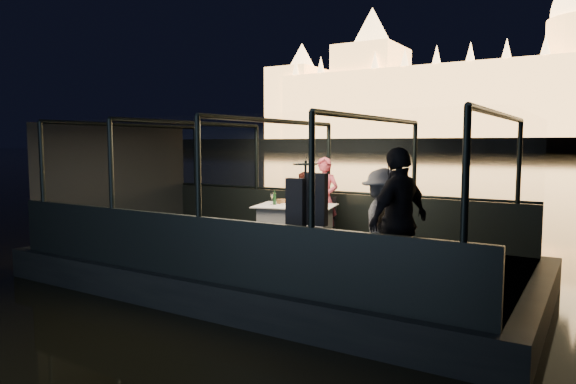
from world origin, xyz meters
The scene contains 27 objects.
river_water centered at (0.00, 80.00, 0.00)m, with size 500.00×500.00×0.00m, color black.
boat_hull centered at (0.00, 0.00, 0.00)m, with size 8.60×4.40×1.00m, color black.
boat_deck centered at (0.00, 0.00, 0.48)m, with size 8.00×4.00×0.04m, color black.
gunwale_port centered at (0.00, 2.00, 0.95)m, with size 8.00×0.08×0.90m, color black.
gunwale_starboard centered at (0.00, -2.00, 0.95)m, with size 8.00×0.08×0.90m, color black.
cabin_glass_port centered at (0.00, 2.00, 2.10)m, with size 8.00×0.02×1.40m, color #99B2B2, non-canonical shape.
cabin_glass_starboard centered at (0.00, -2.00, 2.10)m, with size 8.00×0.02×1.40m, color #99B2B2, non-canonical shape.
cabin_roof_glass centered at (0.00, 0.00, 2.80)m, with size 8.00×4.00×0.02m, color #99B2B2, non-canonical shape.
end_wall_fore centered at (-4.00, 0.00, 1.65)m, with size 0.02×4.00×2.30m, color black, non-canonical shape.
end_wall_aft centered at (4.00, 0.00, 1.65)m, with size 0.02×4.00×2.30m, color black, non-canonical shape.
canopy_ribs centered at (0.00, 0.00, 1.65)m, with size 8.00×4.00×2.30m, color black, non-canonical shape.
dining_table_central centered at (-0.07, 0.78, 0.89)m, with size 1.45×1.05×0.77m, color silver.
chair_port_left centered at (-0.33, 1.23, 0.95)m, with size 0.46×0.46×0.98m, color black.
chair_port_right centered at (0.13, 1.50, 0.95)m, with size 0.40×0.40×0.85m, color black.
coat_stand centered at (1.40, -1.44, 1.40)m, with size 0.47×0.38×1.69m, color black, non-canonical shape.
person_woman_coral centered at (0.15, 1.51, 1.25)m, with size 0.59×0.40×1.65m, color #E35264.
person_man_maroon centered at (-0.28, 1.58, 1.25)m, with size 0.65×0.50×1.35m, color #431712.
passenger_stripe centered at (2.29, -0.88, 1.35)m, with size 1.03×0.58×1.59m, color silver.
passenger_dark centered at (2.62, -1.19, 1.35)m, with size 1.11×0.46×1.88m, color black.
wine_bottle centered at (-0.46, 0.67, 1.42)m, with size 0.06×0.06×0.28m, color #14371A.
bread_basket centered at (-0.45, 0.91, 1.31)m, with size 0.21×0.21×0.09m, color brown.
amber_candle centered at (0.09, 0.70, 1.31)m, with size 0.05×0.05×0.08m, color #FFAD3F.
plate_near centered at (0.31, 0.62, 1.27)m, with size 0.27×0.27×0.02m, color silver.
plate_far centered at (-0.32, 0.87, 1.27)m, with size 0.23×0.23×0.01m, color white.
wine_glass_white centered at (-0.49, 0.63, 1.36)m, with size 0.07×0.07×0.20m, color white, non-canonical shape.
wine_glass_red centered at (0.18, 0.93, 1.36)m, with size 0.06×0.06×0.19m, color white, non-canonical shape.
wine_glass_empty centered at (0.03, 0.64, 1.36)m, with size 0.06×0.06×0.19m, color silver, non-canonical shape.
Camera 1 is at (4.78, -7.43, 2.42)m, focal length 32.00 mm.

